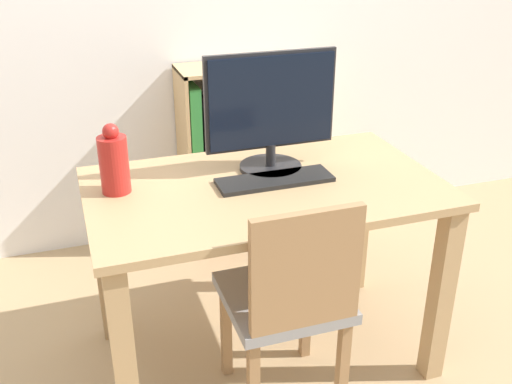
{
  "coord_description": "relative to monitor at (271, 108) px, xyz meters",
  "views": [
    {
      "loc": [
        -0.65,
        -1.81,
        1.63
      ],
      "look_at": [
        0.0,
        0.1,
        0.68
      ],
      "focal_mm": 42.0,
      "sensor_mm": 36.0,
      "label": 1
    }
  ],
  "objects": [
    {
      "name": "monitor",
      "position": [
        0.0,
        0.0,
        0.0
      ],
      "size": [
        0.49,
        0.23,
        0.44
      ],
      "color": "#232326",
      "rests_on": "desk"
    },
    {
      "name": "bookshelf",
      "position": [
        0.08,
        0.84,
        -0.56
      ],
      "size": [
        0.75,
        0.28,
        0.94
      ],
      "color": "tan",
      "rests_on": "ground_plane"
    },
    {
      "name": "chair",
      "position": [
        -0.08,
        -0.41,
        -0.52
      ],
      "size": [
        0.4,
        0.4,
        0.84
      ],
      "rotation": [
        0.0,
        0.0,
        -0.11
      ],
      "color": "gray",
      "rests_on": "ground_plane"
    },
    {
      "name": "desk",
      "position": [
        -0.07,
        -0.13,
        -0.38
      ],
      "size": [
        1.25,
        0.74,
        0.75
      ],
      "color": "tan",
      "rests_on": "ground_plane"
    },
    {
      "name": "ground_plane",
      "position": [
        -0.07,
        -0.13,
        -0.98
      ],
      "size": [
        10.0,
        10.0,
        0.0
      ],
      "primitive_type": "plane",
      "color": "tan"
    },
    {
      "name": "keyboard",
      "position": [
        -0.03,
        -0.12,
        -0.23
      ],
      "size": [
        0.42,
        0.13,
        0.02
      ],
      "color": "black",
      "rests_on": "desk"
    },
    {
      "name": "vase",
      "position": [
        -0.57,
        -0.02,
        -0.13
      ],
      "size": [
        0.1,
        0.1,
        0.25
      ],
      "color": "#B2231E",
      "rests_on": "desk"
    }
  ]
}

